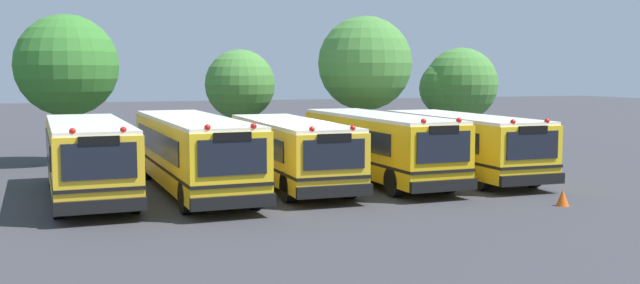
% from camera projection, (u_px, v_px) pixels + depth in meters
% --- Properties ---
extents(ground_plane, '(160.00, 160.00, 0.00)m').
position_uv_depth(ground_plane, '(294.00, 187.00, 26.21)').
color(ground_plane, '#38383D').
extents(school_bus_0, '(2.66, 9.43, 2.66)m').
position_uv_depth(school_bus_0, '(88.00, 156.00, 23.71)').
color(school_bus_0, yellow).
rests_on(school_bus_0, ground_plane).
extents(school_bus_1, '(2.73, 10.91, 2.71)m').
position_uv_depth(school_bus_1, '(193.00, 151.00, 25.02)').
color(school_bus_1, yellow).
rests_on(school_bus_1, ground_plane).
extents(school_bus_2, '(2.61, 9.36, 2.52)m').
position_uv_depth(school_bus_2, '(291.00, 150.00, 26.24)').
color(school_bus_2, yellow).
rests_on(school_bus_2, ground_plane).
extents(school_bus_3, '(2.60, 9.72, 2.68)m').
position_uv_depth(school_bus_3, '(378.00, 144.00, 27.41)').
color(school_bus_3, yellow).
rests_on(school_bus_3, ground_plane).
extents(school_bus_4, '(2.60, 9.31, 2.58)m').
position_uv_depth(school_bus_4, '(462.00, 143.00, 28.56)').
color(school_bus_4, yellow).
rests_on(school_bus_4, ground_plane).
extents(tree_1, '(4.56, 4.56, 6.72)m').
position_uv_depth(tree_1, '(69.00, 63.00, 32.38)').
color(tree_1, '#4C3823').
rests_on(tree_1, ground_plane).
extents(tree_2, '(3.46, 3.46, 5.27)m').
position_uv_depth(tree_2, '(240.00, 83.00, 35.80)').
color(tree_2, '#4C3823').
rests_on(tree_2, ground_plane).
extents(tree_3, '(4.61, 4.61, 6.88)m').
position_uv_depth(tree_3, '(364.00, 64.00, 35.39)').
color(tree_3, '#4C3823').
rests_on(tree_3, ground_plane).
extents(tree_4, '(4.23, 3.96, 5.46)m').
position_uv_depth(tree_4, '(457.00, 86.00, 39.08)').
color(tree_4, '#4C3823').
rests_on(tree_4, ground_plane).
extents(traffic_cone, '(0.40, 0.40, 0.52)m').
position_uv_depth(traffic_cone, '(563.00, 198.00, 22.46)').
color(traffic_cone, '#EA5914').
rests_on(traffic_cone, ground_plane).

